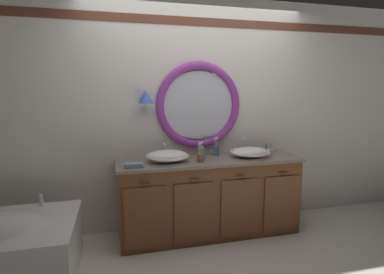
# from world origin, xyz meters

# --- Properties ---
(ground_plane) EXTENTS (14.00, 14.00, 0.00)m
(ground_plane) POSITION_xyz_m (0.00, 0.00, 0.00)
(ground_plane) COLOR silver
(back_wall_assembly) EXTENTS (6.40, 0.26, 2.60)m
(back_wall_assembly) POSITION_xyz_m (0.00, 0.59, 1.31)
(back_wall_assembly) COLOR silver
(back_wall_assembly) RESTS_ON ground_plane
(vanity_counter) EXTENTS (1.98, 0.60, 0.85)m
(vanity_counter) POSITION_xyz_m (0.08, 0.27, 0.43)
(vanity_counter) COLOR brown
(vanity_counter) RESTS_ON ground_plane
(sink_basin_left) EXTENTS (0.45, 0.45, 0.12)m
(sink_basin_left) POSITION_xyz_m (-0.39, 0.24, 0.91)
(sink_basin_left) COLOR white
(sink_basin_left) RESTS_ON vanity_counter
(sink_basin_right) EXTENTS (0.44, 0.44, 0.11)m
(sink_basin_right) POSITION_xyz_m (0.54, 0.24, 0.90)
(sink_basin_right) COLOR white
(sink_basin_right) RESTS_ON vanity_counter
(faucet_set_left) EXTENTS (0.21, 0.13, 0.16)m
(faucet_set_left) POSITION_xyz_m (-0.39, 0.47, 0.91)
(faucet_set_left) COLOR silver
(faucet_set_left) RESTS_ON vanity_counter
(faucet_set_right) EXTENTS (0.22, 0.13, 0.18)m
(faucet_set_right) POSITION_xyz_m (0.54, 0.47, 0.92)
(faucet_set_right) COLOR silver
(faucet_set_right) RESTS_ON vanity_counter
(toothbrush_holder_left) EXTENTS (0.08, 0.08, 0.22)m
(toothbrush_holder_left) POSITION_xyz_m (-0.06, 0.16, 0.90)
(toothbrush_holder_left) COLOR #996647
(toothbrush_holder_left) RESTS_ON vanity_counter
(toothbrush_holder_right) EXTENTS (0.08, 0.08, 0.22)m
(toothbrush_holder_right) POSITION_xyz_m (0.20, 0.41, 0.91)
(toothbrush_holder_right) COLOR slate
(toothbrush_holder_right) RESTS_ON vanity_counter
(soap_dispenser) EXTENTS (0.07, 0.07, 0.15)m
(soap_dispenser) POSITION_xyz_m (-0.01, 0.28, 0.91)
(soap_dispenser) COLOR #388EBC
(soap_dispenser) RESTS_ON vanity_counter
(folded_hand_towel) EXTENTS (0.19, 0.10, 0.04)m
(folded_hand_towel) POSITION_xyz_m (-0.74, 0.10, 0.87)
(folded_hand_towel) COLOR #7593A8
(folded_hand_towel) RESTS_ON vanity_counter
(toiletry_basket) EXTENTS (0.13, 0.09, 0.11)m
(toiletry_basket) POSITION_xyz_m (0.86, 0.41, 0.87)
(toiletry_basket) COLOR beige
(toiletry_basket) RESTS_ON vanity_counter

